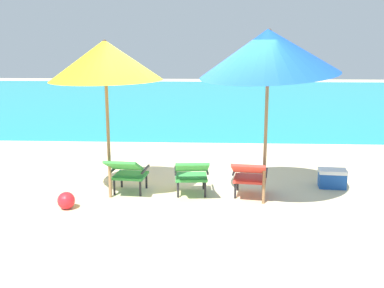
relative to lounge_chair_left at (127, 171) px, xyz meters
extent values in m
plane|color=beige|center=(1.03, 4.11, -0.40)|extent=(40.00, 40.00, 0.00)
cube|color=teal|center=(1.03, 13.06, -0.40)|extent=(40.00, 18.00, 0.01)
cube|color=#338E3D|center=(0.02, 0.17, -0.12)|extent=(0.56, 0.55, 0.04)
cube|color=#338E3D|center=(-0.02, -0.19, 0.15)|extent=(0.57, 0.56, 0.27)
cylinder|color=black|center=(-0.18, 0.40, -0.27)|extent=(0.04, 0.04, 0.26)
cylinder|color=black|center=(0.25, 0.36, -0.27)|extent=(0.04, 0.04, 0.26)
cylinder|color=black|center=(-0.22, -0.02, -0.27)|extent=(0.04, 0.04, 0.26)
cylinder|color=black|center=(0.22, -0.06, -0.27)|extent=(0.04, 0.04, 0.26)
cube|color=black|center=(-0.24, 0.20, 0.00)|extent=(0.08, 0.50, 0.03)
cube|color=black|center=(0.28, 0.15, 0.00)|extent=(0.08, 0.50, 0.03)
cube|color=#338E3D|center=(1.04, 0.13, -0.12)|extent=(0.56, 0.54, 0.04)
cube|color=#338E3D|center=(1.07, -0.23, 0.15)|extent=(0.56, 0.56, 0.27)
cylinder|color=black|center=(0.80, 0.32, -0.27)|extent=(0.04, 0.04, 0.26)
cylinder|color=black|center=(1.24, 0.36, -0.27)|extent=(0.04, 0.04, 0.26)
cylinder|color=black|center=(0.84, -0.09, -0.27)|extent=(0.04, 0.04, 0.26)
cylinder|color=black|center=(1.28, -0.06, -0.27)|extent=(0.04, 0.04, 0.26)
cube|color=black|center=(0.78, 0.11, 0.00)|extent=(0.07, 0.50, 0.03)
cube|color=black|center=(1.30, 0.16, 0.00)|extent=(0.07, 0.50, 0.03)
cube|color=red|center=(2.01, 0.08, -0.12)|extent=(0.58, 0.57, 0.04)
cube|color=red|center=(1.96, -0.28, 0.15)|extent=(0.59, 0.58, 0.27)
cylinder|color=black|center=(1.82, 0.32, -0.27)|extent=(0.04, 0.04, 0.26)
cylinder|color=black|center=(2.25, 0.26, -0.27)|extent=(0.04, 0.04, 0.26)
cylinder|color=black|center=(1.76, -0.09, -0.27)|extent=(0.04, 0.04, 0.26)
cylinder|color=black|center=(2.20, -0.15, -0.27)|extent=(0.04, 0.04, 0.26)
cube|color=black|center=(1.75, 0.12, 0.00)|extent=(0.10, 0.50, 0.03)
cube|color=black|center=(2.26, 0.05, 0.00)|extent=(0.10, 0.50, 0.03)
cylinder|color=olive|center=(-0.26, -0.13, 0.56)|extent=(0.05, 0.05, 1.92)
cone|color=yellow|center=(-0.26, -0.13, 1.79)|extent=(2.18, 2.17, 0.64)
sphere|color=#4C3823|center=(-0.26, -0.13, 2.06)|extent=(0.07, 0.07, 0.07)
cylinder|color=olive|center=(2.19, -0.31, 0.61)|extent=(0.05, 0.05, 2.03)
cone|color=blue|center=(2.19, -0.31, 1.92)|extent=(2.95, 2.95, 0.84)
sphere|color=#4C3823|center=(2.19, -0.31, 2.22)|extent=(0.07, 0.07, 0.07)
sphere|color=red|center=(-0.81, -0.70, -0.27)|extent=(0.26, 0.26, 0.26)
cube|color=#194CA5|center=(3.46, 0.58, -0.27)|extent=(0.48, 0.34, 0.26)
cube|color=white|center=(3.46, 0.58, -0.11)|extent=(0.50, 0.36, 0.06)
camera|label=1|loc=(1.42, -7.20, 2.07)|focal=43.25mm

